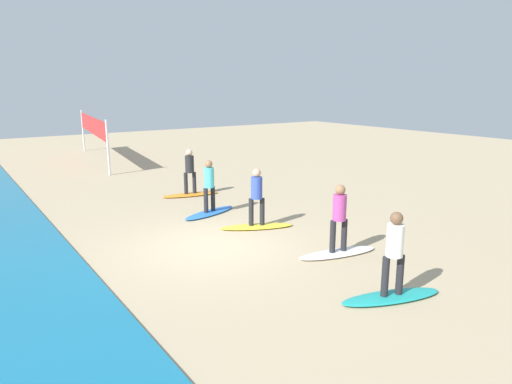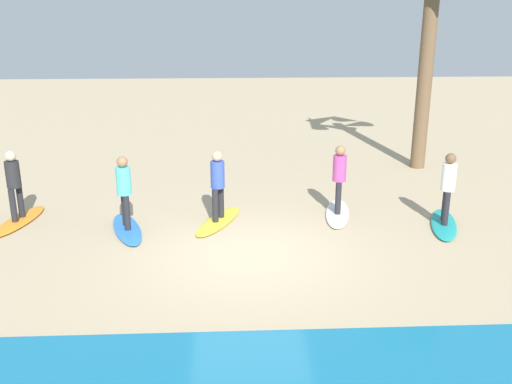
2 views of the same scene
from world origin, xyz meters
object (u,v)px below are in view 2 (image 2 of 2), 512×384
at_px(surfer_yellow, 218,181).
at_px(surfer_orange, 14,180).
at_px(surfboard_white, 337,213).
at_px(surfboard_teal, 444,224).
at_px(surfer_teal, 448,183).
at_px(surfboard_yellow, 219,221).
at_px(surfer_blue, 124,187).
at_px(surfboard_blue, 127,229).
at_px(surfboard_orange, 19,221).
at_px(surfer_white, 339,174).

relative_size(surfer_yellow, surfer_orange, 1.00).
relative_size(surfboard_white, surfer_orange, 1.28).
relative_size(surfboard_teal, surfer_teal, 1.28).
height_order(surfboard_yellow, surfer_yellow, surfer_yellow).
distance_m(surfer_blue, surfer_orange, 2.69).
distance_m(surfer_teal, surfer_yellow, 5.22).
xyz_separation_m(surfboard_white, surfboard_blue, (4.94, 0.79, 0.00)).
height_order(surfer_blue, surfboard_orange, surfer_blue).
bearing_deg(surfer_yellow, surfer_orange, -2.93).
distance_m(surfboard_yellow, surfer_yellow, 0.99).
xyz_separation_m(surfboard_blue, surfer_orange, (2.61, -0.63, 0.99)).
bearing_deg(surfer_orange, surfer_yellow, 177.07).
distance_m(surfboard_teal, surfboard_blue, 7.25).
distance_m(surfer_yellow, surfer_orange, 4.68).
xyz_separation_m(surfer_teal, surfer_white, (2.32, -0.84, 0.00)).
height_order(surfer_yellow, surfer_blue, same).
relative_size(surfboard_teal, surfer_blue, 1.28).
height_order(surfboard_orange, surfer_orange, surfer_orange).
height_order(surfboard_teal, surfer_orange, surfer_orange).
height_order(surfer_blue, surfer_orange, same).
bearing_deg(surfer_blue, surfboard_blue, 0.00).
height_order(surfboard_teal, surfer_white, surfer_white).
relative_size(surfboard_teal, surfboard_blue, 1.00).
distance_m(surfboard_yellow, surfer_orange, 4.78).
bearing_deg(surfer_yellow, surfer_white, -172.16).
distance_m(surfer_white, surfer_orange, 7.55).
distance_m(surfboard_white, surfboard_blue, 5.00).
bearing_deg(surfer_orange, surfer_blue, 166.43).
relative_size(surfer_teal, surfboard_orange, 0.78).
bearing_deg(surfer_blue, surfboard_yellow, -169.21).
bearing_deg(surfboard_blue, surfboard_orange, -121.33).
xyz_separation_m(surfboard_blue, surfboard_orange, (2.61, -0.63, 0.00)).
xyz_separation_m(surfboard_white, surfboard_orange, (7.55, 0.16, 0.00)).
bearing_deg(surfboard_blue, surfboard_teal, 71.81).
bearing_deg(surfer_orange, surfboard_yellow, 177.07).
relative_size(surfer_white, surfboard_orange, 0.78).
bearing_deg(surfboard_yellow, surfboard_teal, 108.57).
distance_m(surfboard_white, surfboard_orange, 7.55).
xyz_separation_m(surfboard_teal, surfboard_yellow, (5.20, -0.45, 0.00)).
bearing_deg(surfer_blue, surfer_white, -170.93).
xyz_separation_m(surfboard_white, surfer_blue, (4.94, 0.79, 0.99)).
distance_m(surfboard_teal, surfer_teal, 0.99).
xyz_separation_m(surfboard_teal, surfboard_blue, (7.25, -0.05, 0.00)).
bearing_deg(surfboard_teal, surfboard_blue, -73.50).
relative_size(surfer_white, surfboard_yellow, 0.78).
bearing_deg(surfer_blue, surfer_teal, 179.57).
bearing_deg(surfer_yellow, surfboard_white, -172.16).
xyz_separation_m(surfboard_blue, surfer_blue, (-0.00, 0.00, 0.99)).
bearing_deg(surfboard_white, surfer_yellow, -70.98).
bearing_deg(surfer_orange, surfboard_blue, 166.43).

